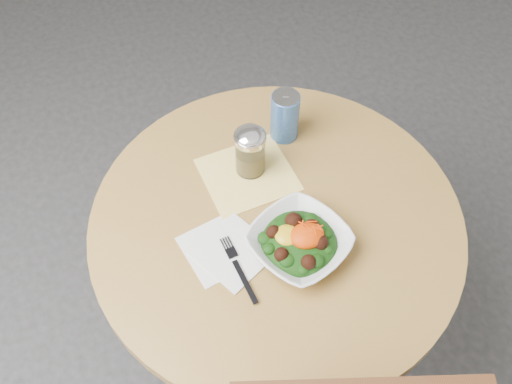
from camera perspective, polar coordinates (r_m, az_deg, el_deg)
ground at (r=2.04m, az=1.43°, el=-14.24°), size 6.00×6.00×0.00m
table at (r=1.54m, az=1.85°, el=-6.63°), size 0.90×0.90×0.75m
cloth_napkin at (r=1.44m, az=-0.82°, el=1.76°), size 0.23×0.21×0.00m
paper_napkins at (r=1.32m, az=-2.96°, el=-5.82°), size 0.22×0.21×0.00m
salad_bowl at (r=1.30m, az=4.36°, el=-5.00°), size 0.28×0.28×0.08m
fork at (r=1.29m, az=-1.81°, el=-7.51°), size 0.03×0.18×0.00m
spice_shaker at (r=1.40m, az=-0.60°, el=4.08°), size 0.08×0.08×0.14m
beverage_can at (r=1.48m, az=2.89°, el=7.61°), size 0.07×0.07×0.14m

